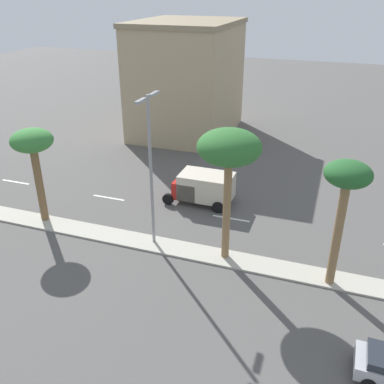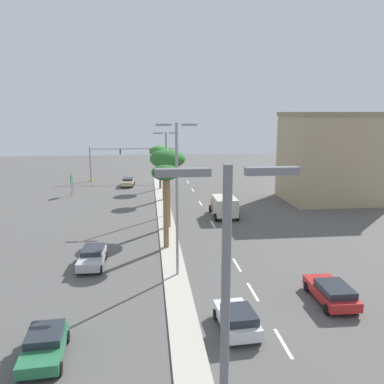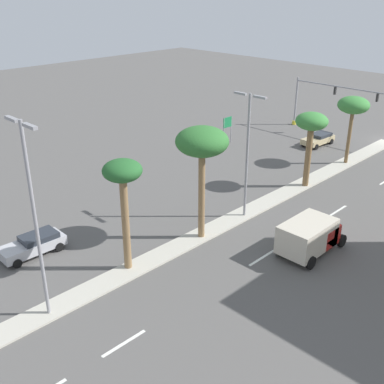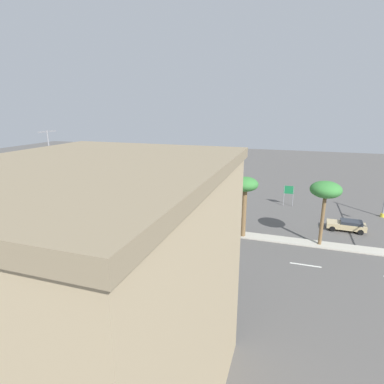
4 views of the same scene
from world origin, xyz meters
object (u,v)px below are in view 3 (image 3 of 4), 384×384
object	(u,v)px
sedan_silver_left	(34,244)
box_truck	(310,235)
directional_road_sign	(228,125)
street_lamp_mid	(248,147)
sedan_tan_near	(318,139)
street_lamp_trailing	(34,210)
palm_tree_front	(202,144)
palm_tree_mid	(123,179)
palm_tree_rear	(311,125)
traffic_signal_gantry	(325,99)
palm_tree_center	(353,106)

from	to	relation	value
sedan_silver_left	box_truck	xyz separation A→B (m)	(-13.36, -13.60, 0.59)
directional_road_sign	street_lamp_mid	xyz separation A→B (m)	(-13.38, 13.31, 3.67)
sedan_tan_near	street_lamp_trailing	bearing A→B (deg)	98.28
directional_road_sign	palm_tree_front	bearing A→B (deg)	126.13
palm_tree_mid	box_truck	world-z (taller)	palm_tree_mid
palm_tree_front	sedan_silver_left	distance (m)	13.50
street_lamp_trailing	directional_road_sign	bearing A→B (deg)	-66.56
palm_tree_rear	street_lamp_mid	xyz separation A→B (m)	(0.11, 8.75, 0.08)
traffic_signal_gantry	sedan_tan_near	distance (m)	6.82
traffic_signal_gantry	palm_tree_front	size ratio (longest dim) A/B	1.95
palm_tree_center	palm_tree_front	bearing A→B (deg)	90.39
street_lamp_mid	directional_road_sign	bearing A→B (deg)	-44.85
palm_tree_rear	palm_tree_front	size ratio (longest dim) A/B	0.82
sedan_tan_near	box_truck	bearing A→B (deg)	119.71
street_lamp_mid	palm_tree_rear	bearing A→B (deg)	-90.75
sedan_tan_near	box_truck	world-z (taller)	box_truck
palm_tree_rear	box_truck	xyz separation A→B (m)	(-6.57, 9.90, -4.46)
palm_tree_rear	sedan_silver_left	world-z (taller)	palm_tree_rear
street_lamp_mid	sedan_silver_left	size ratio (longest dim) A/B	2.20
street_lamp_trailing	traffic_signal_gantry	bearing A→B (deg)	-79.27
sedan_silver_left	directional_road_sign	bearing A→B (deg)	-76.56
street_lamp_mid	street_lamp_trailing	xyz separation A→B (m)	(0.05, 17.44, 0.73)
palm_tree_front	directional_road_sign	bearing A→B (deg)	-53.87
sedan_tan_near	sedan_silver_left	size ratio (longest dim) A/B	0.98
street_lamp_mid	box_truck	world-z (taller)	street_lamp_mid
traffic_signal_gantry	palm_tree_mid	distance (m)	37.76
traffic_signal_gantry	street_lamp_trailing	xyz separation A→B (m)	(-8.15, 43.04, 2.57)
palm_tree_rear	street_lamp_trailing	xyz separation A→B (m)	(0.16, 26.19, 0.82)
palm_tree_center	street_lamp_trailing	size ratio (longest dim) A/B	0.61
street_lamp_mid	palm_tree_front	bearing A→B (deg)	89.17
traffic_signal_gantry	palm_tree_center	distance (m)	11.96
palm_tree_center	street_lamp_mid	distance (m)	16.92
street_lamp_mid	street_lamp_trailing	size ratio (longest dim) A/B	0.87
directional_road_sign	street_lamp_mid	bearing A→B (deg)	135.15
palm_tree_front	palm_tree_mid	world-z (taller)	palm_tree_front
street_lamp_trailing	sedan_tan_near	bearing A→B (deg)	-81.72
street_lamp_trailing	street_lamp_mid	bearing A→B (deg)	-90.16
traffic_signal_gantry	palm_tree_center	world-z (taller)	palm_tree_center
palm_tree_mid	sedan_silver_left	xyz separation A→B (m)	(6.08, 3.44, -5.61)
sedan_silver_left	sedan_tan_near	bearing A→B (deg)	-91.86
directional_road_sign	palm_tree_mid	bearing A→B (deg)	117.44
palm_tree_front	street_lamp_mid	world-z (taller)	street_lamp_mid
traffic_signal_gantry	street_lamp_mid	distance (m)	26.94
street_lamp_trailing	sedan_silver_left	size ratio (longest dim) A/B	2.52
traffic_signal_gantry	street_lamp_mid	size ratio (longest dim) A/B	1.65
palm_tree_front	street_lamp_mid	distance (m)	5.10
traffic_signal_gantry	sedan_silver_left	distance (m)	40.51
palm_tree_center	sedan_tan_near	world-z (taller)	palm_tree_center
street_lamp_mid	sedan_silver_left	bearing A→B (deg)	65.64
directional_road_sign	sedan_tan_near	distance (m)	10.59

